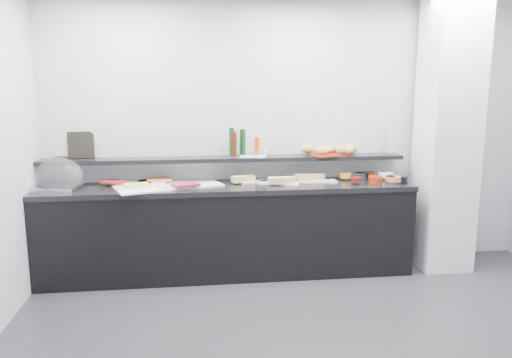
{
  "coord_description": "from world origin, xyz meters",
  "views": [
    {
      "loc": [
        -1.01,
        -3.04,
        1.85
      ],
      "look_at": [
        -0.45,
        1.45,
        1.0
      ],
      "focal_mm": 35.0,
      "sensor_mm": 36.0,
      "label": 1
    }
  ],
  "objects": [
    {
      "name": "platter_cheese",
      "position": [
        -1.58,
        1.59,
        0.92
      ],
      "size": [
        0.3,
        0.23,
        0.01
      ],
      "primitive_type": "cube",
      "rotation": [
        0.0,
        0.0,
        0.21
      ],
      "color": "white",
      "rests_on": "linen_runner"
    },
    {
      "name": "shaker_salt",
      "position": [
        -0.29,
        1.89,
        1.2
      ],
      "size": [
        0.03,
        0.03,
        0.07
      ],
      "primitive_type": "cylinder",
      "rotation": [
        0.0,
        0.0,
        0.13
      ],
      "color": "white",
      "rests_on": "condiment_tray"
    },
    {
      "name": "bread_roll_n",
      "position": [
        0.43,
        1.95,
        1.21
      ],
      "size": [
        0.13,
        0.09,
        0.08
      ],
      "primitive_type": "ellipsoid",
      "rotation": [
        0.0,
        0.0,
        -0.12
      ],
      "color": "tan",
      "rests_on": "bread_tray"
    },
    {
      "name": "cloche_base",
      "position": [
        -2.31,
        1.69,
        0.92
      ],
      "size": [
        0.57,
        0.44,
        0.04
      ],
      "primitive_type": "cube",
      "rotation": [
        0.0,
        0.0,
        -0.24
      ],
      "color": "#B2B4B9",
      "rests_on": "counter_top"
    },
    {
      "name": "fill_black_fruit",
      "position": [
        0.9,
        1.58,
        0.95
      ],
      "size": [
        0.14,
        0.14,
        0.05
      ],
      "primitive_type": "cylinder",
      "rotation": [
        0.0,
        0.0,
        -0.39
      ],
      "color": "#C57C1A",
      "rests_on": "bowl_black_fruit"
    },
    {
      "name": "cloche_dome",
      "position": [
        -2.26,
        1.72,
        1.03
      ],
      "size": [
        0.56,
        0.48,
        0.34
      ],
      "primitive_type": "ellipsoid",
      "rotation": [
        0.0,
        0.0,
        -0.41
      ],
      "color": "white",
      "rests_on": "cloche_base"
    },
    {
      "name": "bowl_black_fruit",
      "position": [
        1.01,
        1.58,
        0.94
      ],
      "size": [
        0.14,
        0.14,
        0.07
      ],
      "primitive_type": "cylinder",
      "rotation": [
        0.0,
        0.0,
        -0.16
      ],
      "color": "black",
      "rests_on": "counter_top"
    },
    {
      "name": "bread_tray",
      "position": [
        0.35,
        1.86,
        1.16
      ],
      "size": [
        0.43,
        0.35,
        0.02
      ],
      "primitive_type": "cube",
      "rotation": [
        0.0,
        0.0,
        0.29
      ],
      "color": "maroon",
      "rests_on": "wall_shelf"
    },
    {
      "name": "food_salmon",
      "position": [
        -1.35,
        1.85,
        0.94
      ],
      "size": [
        0.24,
        0.15,
        0.02
      ],
      "primitive_type": "cube",
      "rotation": [
        0.0,
        0.0,
        -0.01
      ],
      "color": "orange",
      "rests_on": "platter_salmon"
    },
    {
      "name": "sandwich_food_mid",
      "position": [
        -0.17,
        1.64,
        0.94
      ],
      "size": [
        0.27,
        0.11,
        0.06
      ],
      "primitive_type": "cube",
      "rotation": [
        0.0,
        0.0,
        0.04
      ],
      "color": "tan",
      "rests_on": "sandwich_plate_mid"
    },
    {
      "name": "fill_glass_fruit",
      "position": [
        0.52,
        1.82,
        0.95
      ],
      "size": [
        0.14,
        0.14,
        0.05
      ],
      "primitive_type": "cylinder",
      "rotation": [
        0.0,
        0.0,
        0.23
      ],
      "color": "orange",
      "rests_on": "bowl_glass_fruit"
    },
    {
      "name": "fill_glass_salmon",
      "position": [
        0.93,
        1.57,
        0.95
      ],
      "size": [
        0.17,
        0.17,
        0.05
      ],
      "primitive_type": "cylinder",
      "rotation": [
        0.0,
        0.0,
        0.24
      ],
      "color": "orange",
      "rests_on": "bowl_glass_salmon"
    },
    {
      "name": "bottle_hot",
      "position": [
        -0.39,
        1.87,
        1.25
      ],
      "size": [
        0.06,
        0.06,
        0.18
      ],
      "primitive_type": "cylinder",
      "rotation": [
        0.0,
        0.0,
        -0.21
      ],
      "color": "#C33E0D",
      "rests_on": "condiment_tray"
    },
    {
      "name": "sandwich_plate_mid",
      "position": [
        -0.19,
        1.7,
        0.91
      ],
      "size": [
        0.43,
        0.3,
        0.01
      ],
      "primitive_type": "cube",
      "rotation": [
        0.0,
        0.0,
        -0.38
      ],
      "color": "white",
      "rests_on": "counter_top"
    },
    {
      "name": "bowl_glass_fruit",
      "position": [
        0.65,
        1.8,
        0.94
      ],
      "size": [
        0.16,
        0.16,
        0.07
      ],
      "primitive_type": "cylinder",
      "rotation": [
        0.0,
        0.0,
        0.1
      ],
      "color": "white",
      "rests_on": "counter_top"
    },
    {
      "name": "bread_roll_mide",
      "position": [
        0.37,
        1.9,
        1.21
      ],
      "size": [
        0.14,
        0.12,
        0.08
      ],
      "primitive_type": "ellipsoid",
      "rotation": [
        0.0,
        0.0,
        0.37
      ],
      "color": "#B78545",
      "rests_on": "bread_tray"
    },
    {
      "name": "wall_shelf",
      "position": [
        -0.7,
        1.88,
        1.13
      ],
      "size": [
        3.6,
        0.25,
        0.04
      ],
      "primitive_type": "cube",
      "color": "black",
      "rests_on": "back_wall"
    },
    {
      "name": "sandwich_plate_left",
      "position": [
        -0.42,
        1.8,
        0.91
      ],
      "size": [
        0.34,
        0.22,
        0.01
      ],
      "primitive_type": "cube",
      "rotation": [
        0.0,
        0.0,
        0.28
      ],
      "color": "silver",
      "rests_on": "counter_top"
    },
    {
      "name": "bread_roll_s",
      "position": [
        0.51,
        1.8,
        1.21
      ],
      "size": [
        0.16,
        0.12,
        0.08
      ],
      "primitive_type": "ellipsoid",
      "rotation": [
        0.0,
        0.0,
        -0.24
      ],
      "color": "tan",
      "rests_on": "bread_tray"
    },
    {
      "name": "shaker_pepper",
      "position": [
        -0.3,
        1.86,
        1.2
      ],
      "size": [
        0.04,
        0.04,
        0.07
      ],
      "primitive_type": "cylinder",
      "rotation": [
        0.0,
        0.0,
        -0.29
      ],
      "color": "white",
      "rests_on": "condiment_tray"
    },
    {
      "name": "tongs_left",
      "position": [
        -0.42,
        1.77,
        0.92
      ],
      "size": [
        0.15,
        0.06,
        0.01
      ],
      "primitive_type": "cylinder",
      "rotation": [
        0.0,
        1.57,
        0.34
      ],
      "color": "silver",
      "rests_on": "sandwich_plate_left"
    },
    {
      "name": "bread_roll_se",
      "position": [
        0.48,
        1.8,
        1.21
      ],
      "size": [
        0.14,
        0.09,
        0.08
      ],
      "primitive_type": "ellipsoid",
      "rotation": [
        0.0,
        0.0,
        -0.03
      ],
      "color": "#B18243",
      "rests_on": "bread_tray"
    },
    {
      "name": "platter_meat_b",
      "position": [
        -1.21,
        1.58,
        0.92
      ],
      "size": [
        0.31,
        0.23,
        0.01
      ],
      "primitive_type": "cube",
      "rotation": [
        0.0,
        0.0,
        0.13
      ],
      "color": "white",
      "rests_on": "linen_runner"
    },
    {
      "name": "framed_print",
      "position": [
        -2.11,
        1.97,
        1.28
      ],
      "size": [
        0.25,
        0.11,
        0.26
      ],
      "primitive_type": "cube",
      "rotation": [
        -0.21,
        0.0,
        0.17
      ],
      "color": "black",
      "rests_on": "wall_shelf"
    },
    {
      "name": "fill_red_jam",
      "position": [
        0.54,
        1.57,
        0.95
      ],
      "size": [
        0.11,
        0.11,
        0.05
      ],
      "primitive_type": "cylinder",
      "rotation": [
        0.0,
        0.0,
        -0.21
      ],
      "color": "#5B0D0F",
      "rests_on": "bowl_red_jam"
    },
    {
      "name": "sandwich_food_right",
      "position": [
        0.13,
        1.81,
        0.94
      ],
      "size": [
        0.32,
        0.19,
        0.06
      ],
      "primitive_type": "cube",
      "rotation": [
        0.0,
        0.0,
        0.27
      ],
      "color": "tan",
      "rests_on": "sandwich_plate_right"
    },
    {
      "name": "food_meat_a",
      "position": [
        -1.79,
        1.79,
        0.94
      ],
      "size": [
        0.26,
        0.21,
        0.02
      ],
      "primitive_type": "cube",
      "rotation": [
        0.0,
        0.0,
        -0.35
      ],
      "color": "maroon",
      "rests_on": "platter_meat_a"
    },
    {
      "name": "bottle_green_a",
      "position": [
        -0.53,
        1.92,
        1.29
      ],
      "size": [
        0.07,
        0.07,
        0.26
      ],
      "primitive_type": "cylinder",
      "rotation": [
        0.0,
        0.0,
        -0.2
      ],
      "color": "black",
      "rests_on": "condiment_tray"
    },
    {
      "name": "food_cheese",
      "position": [
        -1.55,
        1.6,
        0.94
      ],
      "size": [
        0.25,
        0.21,
        0.02
      ],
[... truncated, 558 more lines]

